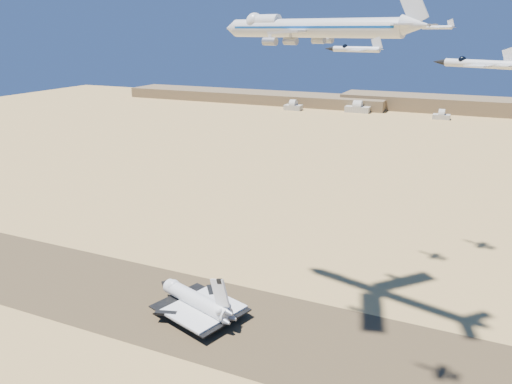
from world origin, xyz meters
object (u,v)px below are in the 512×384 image
at_px(chase_jet_a, 355,49).
at_px(chase_jet_c, 380,33).
at_px(crew_b, 192,329).
at_px(chase_jet_d, 436,27).
at_px(carrier_747, 305,28).
at_px(chase_jet_b, 477,63).
at_px(crew_c, 203,327).
at_px(shuttle, 196,301).
at_px(crew_a, 195,327).

height_order(chase_jet_a, chase_jet_c, chase_jet_c).
relative_size(crew_b, chase_jet_d, 0.11).
bearing_deg(chase_jet_c, chase_jet_a, -61.72).
xyz_separation_m(carrier_747, chase_jet_b, (53.41, -64.82, -6.02)).
bearing_deg(crew_c, shuttle, 7.73).
bearing_deg(chase_jet_c, crew_a, -96.76).
relative_size(chase_jet_b, chase_jet_d, 0.92).
bearing_deg(chase_jet_a, chase_jet_c, 105.93).
relative_size(crew_a, chase_jet_b, 0.12).
height_order(shuttle, carrier_747, carrier_747).
relative_size(shuttle, crew_b, 21.89).
xyz_separation_m(crew_b, chase_jet_c, (41.51, 79.34, 96.60)).
height_order(crew_a, chase_jet_d, chase_jet_d).
bearing_deg(chase_jet_d, chase_jet_a, -73.25).
bearing_deg(carrier_747, chase_jet_d, 77.06).
height_order(crew_b, chase_jet_b, chase_jet_b).
xyz_separation_m(chase_jet_b, chase_jet_d, (-18.84, 130.87, 6.44)).
bearing_deg(chase_jet_a, chase_jet_d, 94.44).
distance_m(chase_jet_b, chase_jet_c, 115.46).
bearing_deg(crew_a, chase_jet_c, -7.61).
bearing_deg(crew_b, chase_jet_b, -124.05).
bearing_deg(chase_jet_a, crew_b, -176.84).
distance_m(crew_a, chase_jet_d, 152.36).
bearing_deg(chase_jet_c, carrier_747, -88.49).
bearing_deg(crew_c, crew_a, 75.26).
bearing_deg(chase_jet_b, chase_jet_c, 133.20).
xyz_separation_m(carrier_747, chase_jet_d, (34.57, 66.05, 0.42)).
relative_size(shuttle, chase_jet_a, 2.72).
bearing_deg(chase_jet_d, chase_jet_c, -109.49).
xyz_separation_m(crew_a, crew_b, (-0.28, -1.72, 0.04)).
distance_m(crew_b, chase_jet_c, 131.72).
bearing_deg(chase_jet_b, crew_b, -176.41).
xyz_separation_m(crew_a, crew_c, (2.51, 0.94, -0.00)).
height_order(crew_c, chase_jet_b, chase_jet_b).
relative_size(carrier_747, chase_jet_c, 5.37).
height_order(chase_jet_b, chase_jet_c, chase_jet_c).
distance_m(carrier_747, crew_a, 106.84).
bearing_deg(chase_jet_a, crew_a, -178.75).
bearing_deg(chase_jet_a, crew_c, 179.80).
xyz_separation_m(chase_jet_a, chase_jet_b, (27.09, -24.55, -1.19)).
height_order(carrier_747, crew_c, carrier_747).
bearing_deg(shuttle, chase_jet_a, 2.57).
xyz_separation_m(carrier_747, crew_b, (-25.65, -35.07, -98.25)).
distance_m(crew_b, chase_jet_d, 153.58).
height_order(shuttle, chase_jet_a, chase_jet_a).
height_order(shuttle, chase_jet_d, chase_jet_d).
bearing_deg(crew_a, carrier_747, -16.90).
relative_size(carrier_747, crew_c, 43.39).
height_order(crew_a, crew_c, crew_a).
relative_size(shuttle, chase_jet_b, 2.70).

